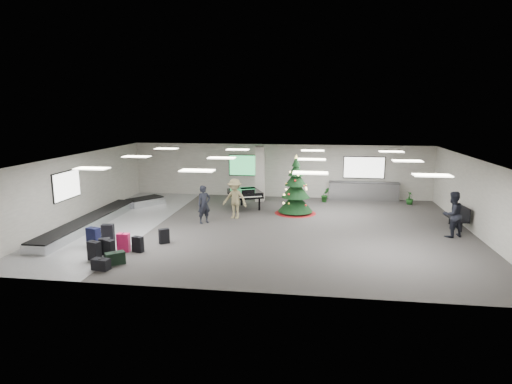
# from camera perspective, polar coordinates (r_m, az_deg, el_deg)

# --- Properties ---
(ground) EXTENTS (18.00, 18.00, 0.00)m
(ground) POSITION_cam_1_polar(r_m,az_deg,el_deg) (19.49, 1.31, -4.74)
(ground) COLOR #3A3735
(ground) RESTS_ON ground
(room_envelope) EXTENTS (18.02, 14.02, 3.21)m
(room_envelope) POSITION_cam_1_polar(r_m,az_deg,el_deg) (19.69, 0.46, 2.37)
(room_envelope) COLOR #A8A399
(room_envelope) RESTS_ON ground
(baggage_carousel) EXTENTS (2.28, 9.71, 0.43)m
(baggage_carousel) POSITION_cam_1_polar(r_m,az_deg,el_deg) (21.68, -19.80, -3.19)
(baggage_carousel) COLOR silver
(baggage_carousel) RESTS_ON ground
(service_counter) EXTENTS (4.05, 0.65, 1.08)m
(service_counter) POSITION_cam_1_polar(r_m,az_deg,el_deg) (25.88, 14.13, 0.12)
(service_counter) COLOR silver
(service_counter) RESTS_ON ground
(suitcase_0) EXTENTS (0.45, 0.36, 0.64)m
(suitcase_0) POSITION_cam_1_polar(r_m,az_deg,el_deg) (16.84, -19.53, -6.85)
(suitcase_0) COLOR black
(suitcase_0) RESTS_ON ground
(suitcase_1) EXTENTS (0.48, 0.39, 0.68)m
(suitcase_1) POSITION_cam_1_polar(r_m,az_deg,el_deg) (16.46, -18.97, -7.16)
(suitcase_1) COLOR black
(suitcase_1) RESTS_ON ground
(pink_suitcase) EXTENTS (0.46, 0.28, 0.72)m
(pink_suitcase) POSITION_cam_1_polar(r_m,az_deg,el_deg) (16.95, -17.25, -6.44)
(pink_suitcase) COLOR #FF2164
(pink_suitcase) RESTS_ON ground
(suitcase_3) EXTENTS (0.45, 0.41, 0.62)m
(suitcase_3) POSITION_cam_1_polar(r_m,az_deg,el_deg) (17.56, -12.16, -5.77)
(suitcase_3) COLOR black
(suitcase_3) RESTS_ON ground
(navy_suitcase) EXTENTS (0.57, 0.43, 0.80)m
(navy_suitcase) POSITION_cam_1_polar(r_m,az_deg,el_deg) (17.85, -20.85, -5.68)
(navy_suitcase) COLOR black
(navy_suitcase) RESTS_ON ground
(suitcase_5) EXTENTS (0.52, 0.40, 0.72)m
(suitcase_5) POSITION_cam_1_polar(r_m,az_deg,el_deg) (16.32, -20.76, -7.36)
(suitcase_5) COLOR black
(suitcase_5) RESTS_ON ground
(green_duffel) EXTENTS (0.70, 0.66, 0.45)m
(green_duffel) POSITION_cam_1_polar(r_m,az_deg,el_deg) (15.74, -18.26, -8.39)
(green_duffel) COLOR black
(green_duffel) RESTS_ON ground
(suitcase_7) EXTENTS (0.45, 0.32, 0.62)m
(suitcase_7) POSITION_cam_1_polar(r_m,az_deg,el_deg) (16.77, -15.47, -6.73)
(suitcase_7) COLOR black
(suitcase_7) RESTS_ON ground
(suitcase_8) EXTENTS (0.50, 0.33, 0.72)m
(suitcase_8) POSITION_cam_1_polar(r_m,az_deg,el_deg) (18.46, -19.13, -5.14)
(suitcase_8) COLOR black
(suitcase_8) RESTS_ON ground
(black_duffel) EXTENTS (0.62, 0.39, 0.40)m
(black_duffel) POSITION_cam_1_polar(r_m,az_deg,el_deg) (15.39, -19.97, -9.05)
(black_duffel) COLOR black
(black_duffel) RESTS_ON ground
(christmas_tree) EXTENTS (2.13, 2.13, 3.04)m
(christmas_tree) POSITION_cam_1_polar(r_m,az_deg,el_deg) (21.96, 5.30, -0.19)
(christmas_tree) COLOR maroon
(christmas_tree) RESTS_ON ground
(grand_piano) EXTENTS (2.20, 2.45, 1.14)m
(grand_piano) POSITION_cam_1_polar(r_m,az_deg,el_deg) (22.99, -1.46, -0.21)
(grand_piano) COLOR black
(grand_piano) RESTS_ON ground
(bench) EXTENTS (0.70, 1.69, 1.05)m
(bench) POSITION_cam_1_polar(r_m,az_deg,el_deg) (21.29, 25.41, -2.83)
(bench) COLOR black
(bench) RESTS_ON ground
(traveler_a) EXTENTS (0.77, 0.76, 1.80)m
(traveler_a) POSITION_cam_1_polar(r_m,az_deg,el_deg) (20.15, -6.94, -1.66)
(traveler_a) COLOR black
(traveler_a) RESTS_ON ground
(traveler_b) EXTENTS (1.41, 1.04, 1.96)m
(traveler_b) POSITION_cam_1_polar(r_m,az_deg,el_deg) (20.89, -2.84, -0.91)
(traveler_b) COLOR #9A8C5F
(traveler_b) RESTS_ON ground
(traveler_bench) EXTENTS (1.18, 1.09, 1.94)m
(traveler_bench) POSITION_cam_1_polar(r_m,az_deg,el_deg) (19.64, 24.71, -2.72)
(traveler_bench) COLOR black
(traveler_bench) RESTS_ON ground
(potted_plant_left) EXTENTS (0.57, 0.52, 0.85)m
(potted_plant_left) POSITION_cam_1_polar(r_m,az_deg,el_deg) (24.95, 9.21, -0.36)
(potted_plant_left) COLOR #163912
(potted_plant_left) RESTS_ON ground
(potted_plant_right) EXTENTS (0.50, 0.50, 0.73)m
(potted_plant_right) POSITION_cam_1_polar(r_m,az_deg,el_deg) (25.54, 19.83, -0.76)
(potted_plant_right) COLOR #163912
(potted_plant_right) RESTS_ON ground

